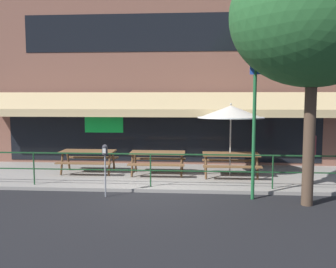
# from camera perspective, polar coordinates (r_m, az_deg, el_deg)

# --- Properties ---
(ground_plane) EXTENTS (120.00, 120.00, 0.00)m
(ground_plane) POSITION_cam_1_polar(r_m,az_deg,el_deg) (10.63, -2.86, -8.93)
(ground_plane) COLOR black
(patio_deck) EXTENTS (15.00, 4.00, 0.10)m
(patio_deck) POSITION_cam_1_polar(r_m,az_deg,el_deg) (12.55, -1.73, -6.40)
(patio_deck) COLOR gray
(patio_deck) RESTS_ON ground
(restaurant_building) EXTENTS (15.00, 1.60, 7.24)m
(restaurant_building) POSITION_cam_1_polar(r_m,az_deg,el_deg) (14.51, -0.86, 9.32)
(restaurant_building) COLOR brown
(restaurant_building) RESTS_ON ground
(patio_railing) EXTENTS (13.84, 0.04, 0.97)m
(patio_railing) POSITION_cam_1_polar(r_m,az_deg,el_deg) (10.75, -2.68, -4.40)
(patio_railing) COLOR #194723
(patio_railing) RESTS_ON patio_deck
(picnic_table_left) EXTENTS (1.80, 1.42, 0.76)m
(picnic_table_left) POSITION_cam_1_polar(r_m,az_deg,el_deg) (12.94, -12.09, -3.20)
(picnic_table_left) COLOR brown
(picnic_table_left) RESTS_ON patio_deck
(picnic_table_centre) EXTENTS (1.80, 1.42, 0.76)m
(picnic_table_centre) POSITION_cam_1_polar(r_m,az_deg,el_deg) (12.39, -1.58, -3.48)
(picnic_table_centre) COLOR brown
(picnic_table_centre) RESTS_ON patio_deck
(picnic_table_right) EXTENTS (1.80, 1.42, 0.76)m
(picnic_table_right) POSITION_cam_1_polar(r_m,az_deg,el_deg) (12.23, 9.53, -3.67)
(picnic_table_right) COLOR brown
(picnic_table_right) RESTS_ON patio_deck
(patio_umbrella_right) EXTENTS (2.14, 2.14, 2.38)m
(patio_umbrella_right) POSITION_cam_1_polar(r_m,az_deg,el_deg) (12.30, 9.55, 3.29)
(patio_umbrella_right) COLOR #B7B2A8
(patio_umbrella_right) RESTS_ON patio_deck
(pedestrian_walking) EXTENTS (0.24, 0.62, 1.71)m
(pedestrian_walking) POSITION_cam_1_polar(r_m,az_deg,el_deg) (11.82, 20.78, -2.57)
(pedestrian_walking) COLOR #665B4C
(pedestrian_walking) RESTS_ON patio_deck
(parking_meter_near) EXTENTS (0.15, 0.16, 1.42)m
(parking_meter_near) POSITION_cam_1_polar(r_m,az_deg,el_deg) (10.10, -9.59, -3.12)
(parking_meter_near) COLOR gray
(parking_meter_near) RESTS_ON ground
(street_sign_pole) EXTENTS (0.28, 0.09, 4.79)m
(street_sign_pole) POSITION_cam_1_polar(r_m,az_deg,el_deg) (9.87, 13.05, 4.21)
(street_sign_pole) COLOR #1E6033
(street_sign_pole) RESTS_ON ground
(street_tree_curbside) EXTENTS (4.00, 3.60, 6.90)m
(street_tree_curbside) POSITION_cam_1_polar(r_m,az_deg,el_deg) (9.90, 22.19, 17.73)
(street_tree_curbside) COLOR brown
(street_tree_curbside) RESTS_ON ground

